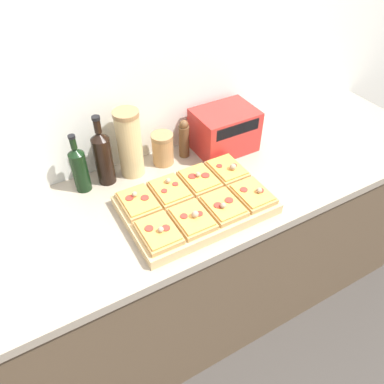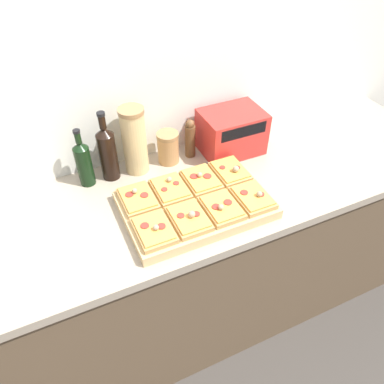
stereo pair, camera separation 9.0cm
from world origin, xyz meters
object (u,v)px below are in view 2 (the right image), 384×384
(olive_oil_bottle, at_px, (84,163))
(grain_jar_short, at_px, (168,147))
(wine_bottle, at_px, (108,152))
(pepper_mill, at_px, (190,139))
(cutting_board, at_px, (195,205))
(grain_jar_tall, at_px, (134,141))
(toaster_oven, at_px, (232,132))

(olive_oil_bottle, xyz_separation_m, grain_jar_short, (0.37, 0.00, -0.03))
(wine_bottle, height_order, pepper_mill, wine_bottle)
(grain_jar_short, bearing_deg, wine_bottle, 180.00)
(cutting_board, bearing_deg, olive_oil_bottle, 136.09)
(cutting_board, xyz_separation_m, wine_bottle, (-0.24, 0.33, 0.11))
(olive_oil_bottle, distance_m, grain_jar_tall, 0.22)
(wine_bottle, distance_m, pepper_mill, 0.37)
(pepper_mill, distance_m, toaster_oven, 0.19)
(grain_jar_short, distance_m, toaster_oven, 0.30)
(wine_bottle, height_order, toaster_oven, wine_bottle)
(wine_bottle, bearing_deg, cutting_board, -53.85)
(pepper_mill, height_order, toaster_oven, toaster_oven)
(grain_jar_short, bearing_deg, olive_oil_bottle, 180.00)
(wine_bottle, distance_m, grain_jar_tall, 0.12)
(pepper_mill, bearing_deg, toaster_oven, -11.59)
(grain_jar_tall, xyz_separation_m, pepper_mill, (0.25, 0.00, -0.06))
(cutting_board, height_order, wine_bottle, wine_bottle)
(pepper_mill, bearing_deg, grain_jar_short, 180.00)
(grain_jar_tall, height_order, toaster_oven, grain_jar_tall)
(wine_bottle, xyz_separation_m, grain_jar_tall, (0.12, -0.00, 0.02))
(olive_oil_bottle, height_order, toaster_oven, olive_oil_bottle)
(olive_oil_bottle, height_order, grain_jar_tall, grain_jar_tall)
(cutting_board, height_order, olive_oil_bottle, olive_oil_bottle)
(cutting_board, xyz_separation_m, toaster_oven, (0.32, 0.29, 0.08))
(wine_bottle, xyz_separation_m, toaster_oven, (0.56, -0.04, -0.03))
(grain_jar_tall, bearing_deg, cutting_board, -69.33)
(olive_oil_bottle, relative_size, pepper_mill, 1.40)
(grain_jar_tall, distance_m, pepper_mill, 0.26)
(wine_bottle, bearing_deg, pepper_mill, -0.00)
(grain_jar_tall, distance_m, toaster_oven, 0.45)
(grain_jar_tall, xyz_separation_m, toaster_oven, (0.44, -0.04, -0.05))
(cutting_board, bearing_deg, toaster_oven, 42.57)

